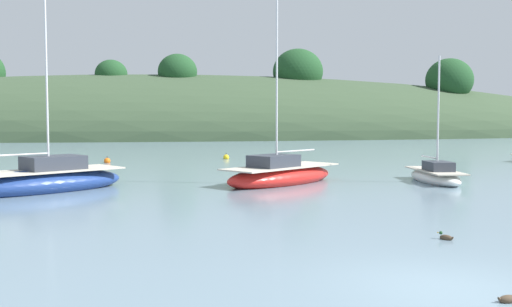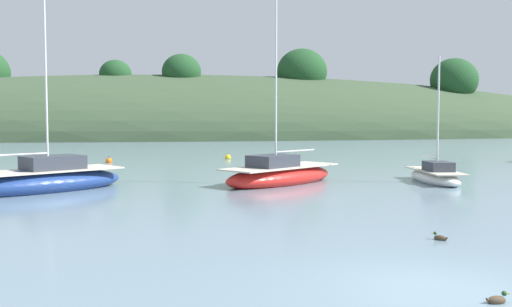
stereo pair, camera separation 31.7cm
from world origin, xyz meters
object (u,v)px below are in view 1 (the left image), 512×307
Objects in this scene: duck_lead at (508,299)px; sailboat_black_sloop at (281,175)px; mooring_buoy_outer at (226,157)px; sailboat_red_portside at (42,181)px; sailboat_grey_yawl at (435,176)px; duck_trailing at (446,237)px; mooring_buoy_inner at (107,161)px.

sailboat_black_sloop is at bearing 90.24° from duck_lead.
mooring_buoy_outer is 33.27m from duck_lead.
sailboat_black_sloop reaches higher than duck_lead.
sailboat_black_sloop is (10.52, 0.95, -0.03)m from sailboat_red_portside.
mooring_buoy_outer is (-8.03, 16.57, -0.19)m from sailboat_grey_yawl.
sailboat_grey_yawl is 16.15× the size of duck_trailing.
sailboat_red_portside is at bearing -174.86° from sailboat_black_sloop.
sailboat_grey_yawl reaches higher than duck_lead.
sailboat_red_portside is 1.05× the size of sailboat_black_sloop.
sailboat_black_sloop is 7.47m from sailboat_grey_yawl.
sailboat_grey_yawl is 18.24m from duck_lead.
sailboat_red_portside is 19.63m from duck_lead.
sailboat_grey_yawl is at bearing 63.62° from duck_trailing.
duck_trailing is 0.90× the size of duck_lead.
mooring_buoy_inner is at bearing 123.18° from sailboat_black_sloop.
duck_trailing is (-5.92, -11.93, -0.26)m from sailboat_grey_yawl.
sailboat_red_portside is 10.56m from sailboat_black_sloop.
mooring_buoy_inner is 32.52m from duck_lead.
sailboat_red_portside is 24.18× the size of duck_trailing.
sailboat_black_sloop is at bearing -56.82° from mooring_buoy_inner.
sailboat_grey_yawl is at bearing -64.14° from mooring_buoy_outer.
duck_trailing is (10.51, -26.46, -0.07)m from mooring_buoy_inner.
duck_lead is (0.68, -33.26, -0.07)m from mooring_buoy_outer.
sailboat_grey_yawl is (7.43, -0.77, -0.10)m from sailboat_black_sloop.
sailboat_red_portside is at bearing 135.64° from duck_trailing.
sailboat_grey_yawl is at bearing -5.95° from sailboat_black_sloop.
mooring_buoy_inner is (-9.00, 13.76, -0.29)m from sailboat_black_sloop.
sailboat_black_sloop reaches higher than mooring_buoy_inner.
sailboat_grey_yawl reaches higher than duck_trailing.
sailboat_grey_yawl is 11.42× the size of mooring_buoy_inner.
mooring_buoy_outer is at bearing 91.17° from duck_lead.
sailboat_grey_yawl is 14.50× the size of duck_lead.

